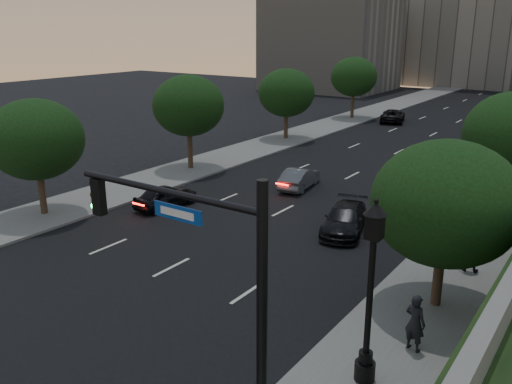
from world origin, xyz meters
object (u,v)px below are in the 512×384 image
Objects in this scene: street_lamp at (369,302)px; pedestrian_a at (415,323)px; traffic_signal_mast at (222,314)px; sedan_near_left at (166,196)px; sedan_mid_left at (299,178)px; pedestrian_b at (469,250)px; sedan_far_right at (445,149)px; pedestrian_c at (485,232)px; sedan_far_left at (393,116)px; sedan_near_right at (345,219)px.

street_lamp is 2.98× the size of pedestrian_a.
traffic_signal_mast is 1.80× the size of sedan_near_left.
pedestrian_b is at bearing 141.43° from sedan_mid_left.
sedan_far_right is (5.09, 13.80, 0.01)m from sedan_mid_left.
sedan_mid_left is 14.71m from sedan_far_right.
sedan_near_left is 16.73m from pedestrian_c.
pedestrian_c is (-0.02, 9.34, 0.01)m from pedestrian_a.
street_lamp is 45.87m from sedan_far_left.
street_lamp reaches higher than sedan_near_right.
pedestrian_a reaches higher than sedan_far_left.
pedestrian_c is (7.02, -18.20, 0.43)m from sedan_far_right.
sedan_near_right is 2.40× the size of pedestrian_c.
sedan_far_right is (-4.61, 34.06, -2.99)m from traffic_signal_mast.
pedestrian_b is (6.29, -1.43, 0.40)m from sedan_near_right.
sedan_far_right is (-0.64, 19.16, 0.01)m from sedan_near_right.
street_lamp is 12.26m from sedan_near_right.
sedan_near_right is at bearing -161.51° from sedan_near_left.
sedan_near_left is 23.38m from sedan_far_right.
pedestrian_b reaches higher than sedan_far_left.
pedestrian_c is (2.40, 15.86, -2.57)m from traffic_signal_mast.
pedestrian_a is 9.34m from pedestrian_c.
sedan_far_left is 35.45m from pedestrian_c.
street_lamp reaches higher than pedestrian_c.
sedan_near_left is 0.78× the size of sedan_far_left.
sedan_near_right reaches higher than sedan_near_left.
sedan_far_left is at bearing -84.22° from sedan_near_left.
sedan_far_left is 33.91m from sedan_near_right.
sedan_far_right reaches higher than sedan_near_left.
traffic_signal_mast reaches higher than pedestrian_a.
street_lamp reaches higher than sedan_far_right.
street_lamp is at bearing 157.89° from sedan_near_left.
sedan_far_right is at bearing 97.72° from traffic_signal_mast.
sedan_far_left is (-4.25, 27.05, 0.03)m from sedan_mid_left.
sedan_far_left is 37.55m from pedestrian_b.
pedestrian_c is at bearing -6.97° from sedan_near_right.
street_lamp is at bearing -73.75° from sedan_far_right.
sedan_near_left is at bearing -6.61° from pedestrian_a.
sedan_far_right is at bearing 108.97° from sedan_far_left.
sedan_near_left is at bearing 51.29° from sedan_mid_left.
pedestrian_c is at bearing 81.39° from traffic_signal_mast.
pedestrian_a is at bearing 80.76° from pedestrian_b.
street_lamp is 2.94× the size of pedestrian_c.
sedan_near_left is at bearing -18.37° from pedestrian_c.
pedestrian_c reaches higher than sedan_far_left.
pedestrian_b is at bearing -67.26° from sedan_far_right.
sedan_far_left is at bearing -74.42° from pedestrian_b.
pedestrian_b is at bearing 99.47° from sedan_far_left.
sedan_near_left is at bearing 73.69° from sedan_far_left.
traffic_signal_mast is 16.25m from pedestrian_c.
sedan_mid_left is (-9.70, 20.25, -3.01)m from traffic_signal_mast.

